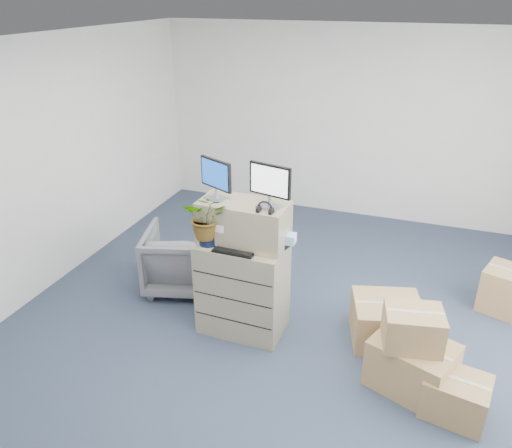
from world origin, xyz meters
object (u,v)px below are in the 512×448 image
at_px(filing_cabinet_lower, 243,288).
at_px(keyboard, 234,251).
at_px(office_chair, 181,256).
at_px(monitor_left, 216,177).
at_px(monitor_right, 270,184).
at_px(potted_plant, 207,222).
at_px(water_bottle, 251,231).

relative_size(filing_cabinet_lower, keyboard, 2.46).
bearing_deg(office_chair, monitor_left, 129.60).
distance_m(filing_cabinet_lower, keyboard, 0.53).
xyz_separation_m(monitor_left, monitor_right, (0.53, -0.02, 0.01)).
distance_m(potted_plant, office_chair, 1.24).
bearing_deg(water_bottle, office_chair, 155.94).
bearing_deg(potted_plant, office_chair, 135.88).
bearing_deg(potted_plant, monitor_right, 14.89).
xyz_separation_m(filing_cabinet_lower, monitor_left, (-0.27, 0.03, 1.13)).
distance_m(filing_cabinet_lower, office_chair, 1.09).
xyz_separation_m(monitor_right, office_chair, (-1.23, 0.49, -1.23)).
bearing_deg(keyboard, potted_plant, 174.71).
xyz_separation_m(filing_cabinet_lower, office_chair, (-0.96, 0.51, -0.08)).
height_order(water_bottle, potted_plant, potted_plant).
bearing_deg(potted_plant, keyboard, -6.40).
xyz_separation_m(keyboard, potted_plant, (-0.28, 0.03, 0.24)).
bearing_deg(monitor_right, monitor_left, -169.11).
distance_m(monitor_left, keyboard, 0.71).
xyz_separation_m(monitor_right, water_bottle, (-0.19, 0.03, -0.51)).
distance_m(monitor_left, monitor_right, 0.53).
relative_size(filing_cabinet_lower, potted_plant, 1.93).
bearing_deg(potted_plant, water_bottle, 25.80).
height_order(filing_cabinet_lower, office_chair, filing_cabinet_lower).
relative_size(monitor_left, potted_plant, 0.77).
xyz_separation_m(monitor_left, potted_plant, (-0.03, -0.17, -0.39)).
relative_size(keyboard, office_chair, 0.49).
relative_size(monitor_left, keyboard, 0.98).
xyz_separation_m(filing_cabinet_lower, potted_plant, (-0.30, -0.13, 0.74)).
distance_m(keyboard, potted_plant, 0.37).
distance_m(keyboard, water_bottle, 0.26).
bearing_deg(office_chair, keyboard, 128.59).
height_order(potted_plant, office_chair, potted_plant).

